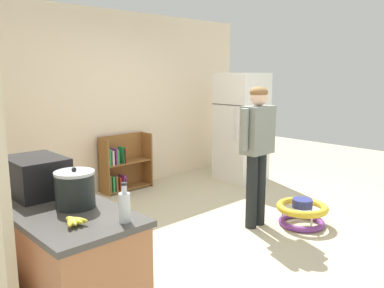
{
  "coord_description": "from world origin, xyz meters",
  "views": [
    {
      "loc": [
        -3.3,
        -2.85,
        1.79
      ],
      "look_at": [
        -0.18,
        0.43,
        0.97
      ],
      "focal_mm": 36.87,
      "sensor_mm": 36.0,
      "label": 1
    }
  ],
  "objects_px": {
    "crock_pot": "(75,189)",
    "orange_cup": "(4,183)",
    "bookshelf": "(122,166)",
    "baby_walker": "(302,212)",
    "green_glass_bottle": "(5,170)",
    "standing_person": "(257,144)",
    "white_cup": "(11,163)",
    "kitchen_counter": "(31,243)",
    "clear_bottle": "(124,206)",
    "refrigerator": "(241,127)",
    "banana_bunch": "(73,221)",
    "microwave": "(36,176)"
  },
  "relations": [
    {
      "from": "banana_bunch",
      "to": "standing_person",
      "type": "bearing_deg",
      "value": 13.34
    },
    {
      "from": "orange_cup",
      "to": "banana_bunch",
      "type": "bearing_deg",
      "value": -87.78
    },
    {
      "from": "kitchen_counter",
      "to": "standing_person",
      "type": "distance_m",
      "value": 2.57
    },
    {
      "from": "microwave",
      "to": "kitchen_counter",
      "type": "bearing_deg",
      "value": 91.72
    },
    {
      "from": "standing_person",
      "to": "green_glass_bottle",
      "type": "xyz_separation_m",
      "value": [
        -2.53,
        0.67,
        0.02
      ]
    },
    {
      "from": "baby_walker",
      "to": "orange_cup",
      "type": "xyz_separation_m",
      "value": [
        -3.03,
        0.82,
        0.79
      ]
    },
    {
      "from": "bookshelf",
      "to": "standing_person",
      "type": "bearing_deg",
      "value": -81.79
    },
    {
      "from": "standing_person",
      "to": "orange_cup",
      "type": "height_order",
      "value": "standing_person"
    },
    {
      "from": "banana_bunch",
      "to": "white_cup",
      "type": "relative_size",
      "value": 1.67
    },
    {
      "from": "refrigerator",
      "to": "banana_bunch",
      "type": "bearing_deg",
      "value": -153.11
    },
    {
      "from": "refrigerator",
      "to": "bookshelf",
      "type": "xyz_separation_m",
      "value": [
        -1.81,
        0.85,
        -0.52
      ]
    },
    {
      "from": "baby_walker",
      "to": "green_glass_bottle",
      "type": "relative_size",
      "value": 2.46
    },
    {
      "from": "bookshelf",
      "to": "microwave",
      "type": "xyz_separation_m",
      "value": [
        -2.15,
        -2.16,
        0.67
      ]
    },
    {
      "from": "refrigerator",
      "to": "banana_bunch",
      "type": "distance_m",
      "value": 4.54
    },
    {
      "from": "banana_bunch",
      "to": "clear_bottle",
      "type": "relative_size",
      "value": 0.64
    },
    {
      "from": "clear_bottle",
      "to": "white_cup",
      "type": "xyz_separation_m",
      "value": [
        -0.01,
        1.88,
        -0.05
      ]
    },
    {
      "from": "refrigerator",
      "to": "clear_bottle",
      "type": "relative_size",
      "value": 7.24
    },
    {
      "from": "baby_walker",
      "to": "clear_bottle",
      "type": "xyz_separation_m",
      "value": [
        -2.74,
        -0.4,
        0.84
      ]
    },
    {
      "from": "standing_person",
      "to": "green_glass_bottle",
      "type": "distance_m",
      "value": 2.62
    },
    {
      "from": "standing_person",
      "to": "white_cup",
      "type": "bearing_deg",
      "value": 154.67
    },
    {
      "from": "standing_person",
      "to": "microwave",
      "type": "height_order",
      "value": "standing_person"
    },
    {
      "from": "refrigerator",
      "to": "green_glass_bottle",
      "type": "distance_m",
      "value": 4.08
    },
    {
      "from": "kitchen_counter",
      "to": "white_cup",
      "type": "distance_m",
      "value": 0.94
    },
    {
      "from": "kitchen_counter",
      "to": "refrigerator",
      "type": "xyz_separation_m",
      "value": [
        3.97,
        1.12,
        0.44
      ]
    },
    {
      "from": "crock_pot",
      "to": "orange_cup",
      "type": "relative_size",
      "value": 2.9
    },
    {
      "from": "crock_pot",
      "to": "orange_cup",
      "type": "distance_m",
      "value": 0.8
    },
    {
      "from": "microwave",
      "to": "white_cup",
      "type": "distance_m",
      "value": 0.98
    },
    {
      "from": "microwave",
      "to": "crock_pot",
      "type": "xyz_separation_m",
      "value": [
        0.07,
        -0.46,
        -0.02
      ]
    },
    {
      "from": "crock_pot",
      "to": "white_cup",
      "type": "bearing_deg",
      "value": 86.79
    },
    {
      "from": "clear_bottle",
      "to": "orange_cup",
      "type": "height_order",
      "value": "clear_bottle"
    },
    {
      "from": "kitchen_counter",
      "to": "standing_person",
      "type": "bearing_deg",
      "value": -7.4
    },
    {
      "from": "crock_pot",
      "to": "banana_bunch",
      "type": "bearing_deg",
      "value": -119.65
    },
    {
      "from": "crock_pot",
      "to": "green_glass_bottle",
      "type": "xyz_separation_m",
      "value": [
        -0.12,
        0.99,
        -0.03
      ]
    },
    {
      "from": "microwave",
      "to": "banana_bunch",
      "type": "relative_size",
      "value": 3.03
    },
    {
      "from": "standing_person",
      "to": "white_cup",
      "type": "relative_size",
      "value": 17.2
    },
    {
      "from": "clear_bottle",
      "to": "green_glass_bottle",
      "type": "bearing_deg",
      "value": 98.18
    },
    {
      "from": "orange_cup",
      "to": "refrigerator",
      "type": "bearing_deg",
      "value": 13.63
    },
    {
      "from": "microwave",
      "to": "banana_bunch",
      "type": "xyz_separation_m",
      "value": [
        -0.09,
        -0.75,
        -0.11
      ]
    },
    {
      "from": "bookshelf",
      "to": "white_cup",
      "type": "bearing_deg",
      "value": -149.23
    },
    {
      "from": "green_glass_bottle",
      "to": "orange_cup",
      "type": "height_order",
      "value": "green_glass_bottle"
    },
    {
      "from": "banana_bunch",
      "to": "white_cup",
      "type": "height_order",
      "value": "white_cup"
    },
    {
      "from": "bookshelf",
      "to": "crock_pot",
      "type": "xyz_separation_m",
      "value": [
        -2.08,
        -2.62,
        0.65
      ]
    },
    {
      "from": "refrigerator",
      "to": "standing_person",
      "type": "height_order",
      "value": "refrigerator"
    },
    {
      "from": "kitchen_counter",
      "to": "microwave",
      "type": "distance_m",
      "value": 0.62
    },
    {
      "from": "standing_person",
      "to": "baby_walker",
      "type": "height_order",
      "value": "standing_person"
    },
    {
      "from": "green_glass_bottle",
      "to": "clear_bottle",
      "type": "bearing_deg",
      "value": -81.82
    },
    {
      "from": "banana_bunch",
      "to": "green_glass_bottle",
      "type": "bearing_deg",
      "value": 88.03
    },
    {
      "from": "refrigerator",
      "to": "green_glass_bottle",
      "type": "relative_size",
      "value": 7.24
    },
    {
      "from": "bookshelf",
      "to": "baby_walker",
      "type": "relative_size",
      "value": 1.41
    },
    {
      "from": "standing_person",
      "to": "orange_cup",
      "type": "distance_m",
      "value": 2.66
    }
  ]
}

